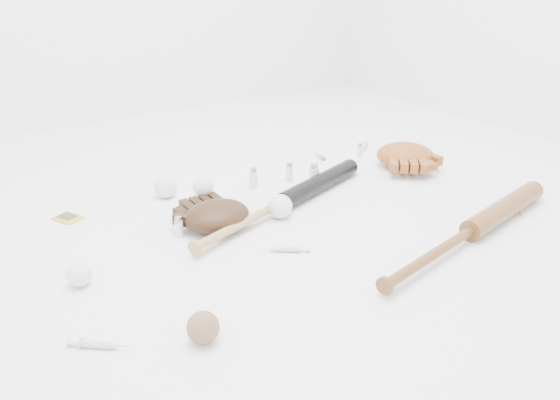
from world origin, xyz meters
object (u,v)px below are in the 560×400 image
bat_dark (284,201)px  bat_wood (471,230)px  glove_dark (217,215)px  pedestal (204,202)px

bat_dark → bat_wood: 0.59m
glove_dark → pedestal: bearing=77.9°
bat_wood → pedestal: bearing=119.4°
glove_dark → pedestal: 0.17m
bat_dark → pedestal: bearing=123.7°
bat_dark → bat_wood: bearing=-73.7°
bat_dark → bat_wood: size_ratio=0.95×
bat_dark → glove_dark: 0.25m
bat_wood → glove_dark: size_ratio=3.72×
bat_wood → pedestal: size_ratio=12.32×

